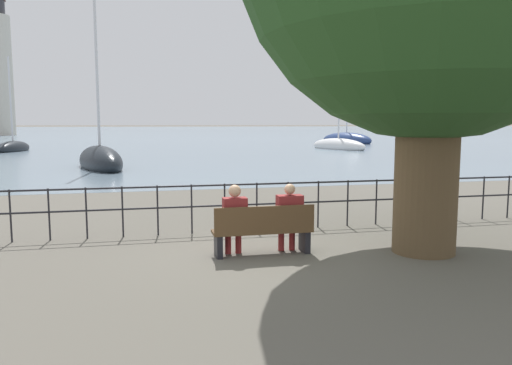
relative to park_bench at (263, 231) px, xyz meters
The scene contains 10 objects.
ground_plane 0.44m from the park_bench, 90.00° to the left, with size 1000.00×1000.00×0.00m, color #605B51.
harbor_water 158.94m from the park_bench, 90.00° to the left, with size 600.00×300.00×0.01m.
park_bench is the anchor object (origin of this frame).
seated_person_left 0.57m from the park_bench, behind, with size 0.42×0.35×1.27m.
seated_person_right 0.57m from the park_bench, ahead, with size 0.46×0.35×1.26m.
promenade_railing 2.04m from the park_bench, 90.00° to the left, with size 14.89×0.04×1.05m.
sailboat_1 50.01m from the park_bench, 65.10° to the left, with size 4.83×7.93×10.59m.
sailboat_3 36.33m from the park_bench, 65.61° to the left, with size 3.72×6.75×10.05m.
sailboat_4 38.30m from the park_bench, 108.83° to the left, with size 2.57×5.24×8.06m.
sailboat_5 18.91m from the park_bench, 102.67° to the left, with size 3.41×6.72×10.45m.
Camera 1 is at (-2.07, -8.48, 2.34)m, focal length 35.00 mm.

